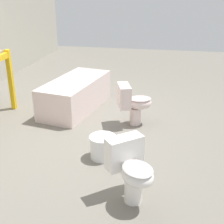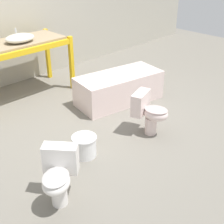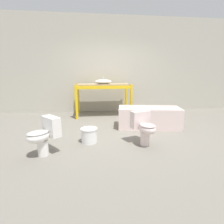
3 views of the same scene
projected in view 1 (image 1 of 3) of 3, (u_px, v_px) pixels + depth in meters
The scene contains 5 objects.
ground_plane at pixel (67, 127), 4.66m from camera, with size 12.00×12.00×0.00m, color slate.
bathtub_main at pixel (76, 92), 5.22m from camera, with size 1.59×0.91×0.51m.
toilet_near at pixel (131, 168), 2.98m from camera, with size 0.59×0.57×0.63m.
toilet_far at pixel (133, 102), 4.61m from camera, with size 0.47×0.58×0.63m.
bucket_white at pixel (103, 146), 3.80m from camera, with size 0.33×0.33×0.29m.
Camera 1 is at (-4.00, -1.48, 2.01)m, focal length 50.00 mm.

